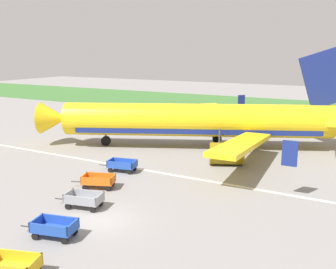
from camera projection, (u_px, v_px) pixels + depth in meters
The scene contains 9 objects.
ground_plane at pixel (101, 220), 24.14m from camera, with size 220.00×220.00×0.00m, color gray.
grass_strip at pixel (285, 108), 72.86m from camera, with size 220.00×28.00×0.06m, color #3D7033.
apron_stripe at pixel (174, 175), 32.98m from camera, with size 120.00×0.36×0.01m, color silver.
airplane at pixel (206, 121), 42.08m from camera, with size 35.63×29.23×11.34m.
baggage_cart_nearest at pixel (12, 267), 17.82m from camera, with size 3.60×2.11×1.07m.
baggage_cart_second_in_row at pixel (54, 228), 21.78m from camera, with size 3.62×1.95×1.07m.
baggage_cart_third_in_row at pixel (84, 200), 25.95m from camera, with size 3.63×1.91×1.07m.
baggage_cart_fourth_in_row at pixel (98, 181), 29.75m from camera, with size 3.58×2.19×1.07m.
baggage_cart_far_end at pixel (122, 165), 33.89m from camera, with size 3.63×1.88×1.07m.
Camera 1 is at (14.54, -17.57, 10.61)m, focal length 39.89 mm.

